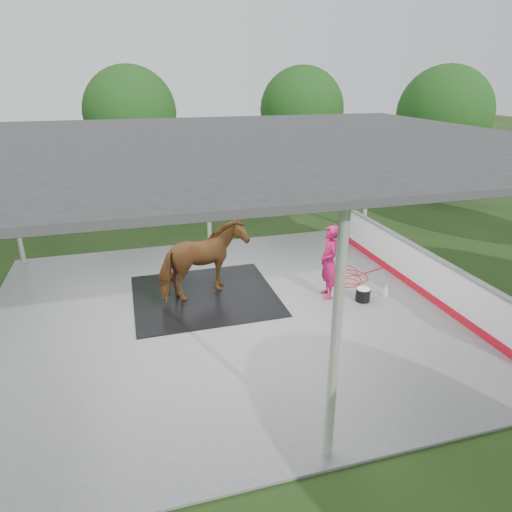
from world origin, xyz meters
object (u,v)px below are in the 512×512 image
object	(u,v)px
horse	(203,261)
wash_bucket	(363,294)
dasher_board	(414,268)
handler	(329,262)

from	to	relation	value
horse	wash_bucket	bearing A→B (deg)	-132.41
dasher_board	horse	bearing A→B (deg)	169.75
horse	wash_bucket	world-z (taller)	horse
dasher_board	handler	size ratio (longest dim) A/B	4.24
dasher_board	wash_bucket	distance (m)	1.77
dasher_board	wash_bucket	xyz separation A→B (m)	(-1.68, -0.38, -0.37)
dasher_board	handler	world-z (taller)	handler
handler	wash_bucket	world-z (taller)	handler
wash_bucket	horse	bearing A→B (deg)	160.01
wash_bucket	handler	bearing A→B (deg)	147.11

